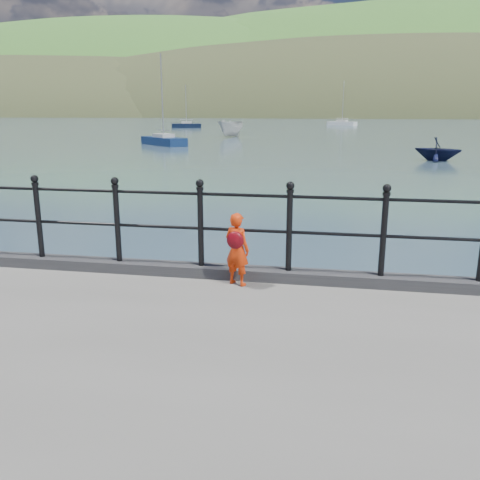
% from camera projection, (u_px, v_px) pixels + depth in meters
% --- Properties ---
extents(ground, '(600.00, 600.00, 0.00)m').
position_uv_depth(ground, '(246.00, 340.00, 7.34)').
color(ground, '#2D4251').
rests_on(ground, ground).
extents(kerb, '(60.00, 0.30, 0.15)m').
position_uv_depth(kerb, '(244.00, 273.00, 6.92)').
color(kerb, '#28282B').
rests_on(kerb, quay).
extents(railing, '(18.11, 0.11, 1.20)m').
position_uv_depth(railing, '(244.00, 219.00, 6.73)').
color(railing, black).
rests_on(railing, kerb).
extents(far_shore, '(830.00, 200.00, 156.00)m').
position_uv_depth(far_shore, '(415.00, 165.00, 234.26)').
color(far_shore, '#333A21').
rests_on(far_shore, ground).
extents(child, '(0.41, 0.36, 0.96)m').
position_uv_depth(child, '(237.00, 249.00, 6.57)').
color(child, red).
rests_on(child, quay).
extents(launch_white, '(2.94, 5.23, 1.91)m').
position_uv_depth(launch_white, '(231.00, 129.00, 57.25)').
color(launch_white, beige).
rests_on(launch_white, ground).
extents(launch_navy, '(3.50, 3.29, 1.47)m').
position_uv_depth(launch_navy, '(438.00, 149.00, 31.78)').
color(launch_navy, black).
rests_on(launch_navy, ground).
extents(sailboat_deep, '(5.61, 4.05, 8.22)m').
position_uv_depth(sailboat_deep, '(342.00, 124.00, 94.87)').
color(sailboat_deep, white).
rests_on(sailboat_deep, ground).
extents(sailboat_port, '(5.18, 4.94, 7.96)m').
position_uv_depth(sailboat_port, '(164.00, 141.00, 45.20)').
color(sailboat_port, '#12264F').
rests_on(sailboat_port, ground).
extents(sailboat_left, '(5.02, 2.67, 7.01)m').
position_uv_depth(sailboat_left, '(187.00, 126.00, 83.42)').
color(sailboat_left, black).
rests_on(sailboat_left, ground).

